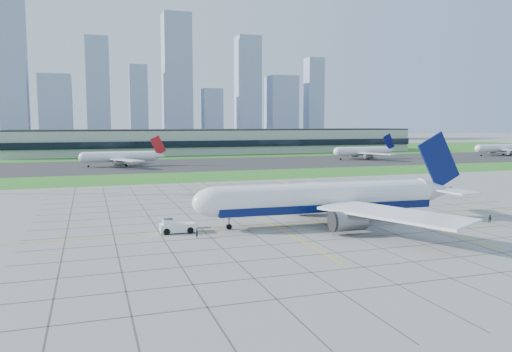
{
  "coord_description": "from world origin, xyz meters",
  "views": [
    {
      "loc": [
        -43.52,
        -91.1,
        19.9
      ],
      "look_at": [
        -5.26,
        23.29,
        7.0
      ],
      "focal_mm": 35.0,
      "sensor_mm": 36.0,
      "label": 1
    }
  ],
  "objects_px": {
    "distant_jet_1": "(121,157)",
    "distant_jet_3": "(503,148)",
    "pushback_tug": "(176,226)",
    "crew_far": "(490,219)",
    "distant_jet_2": "(363,151)",
    "crew_near": "(197,234)",
    "airliner": "(327,199)"
  },
  "relations": [
    {
      "from": "distant_jet_1",
      "to": "distant_jet_3",
      "type": "height_order",
      "value": "same"
    },
    {
      "from": "distant_jet_1",
      "to": "distant_jet_3",
      "type": "bearing_deg",
      "value": 1.41
    },
    {
      "from": "pushback_tug",
      "to": "distant_jet_1",
      "type": "bearing_deg",
      "value": 92.52
    },
    {
      "from": "pushback_tug",
      "to": "crew_far",
      "type": "height_order",
      "value": "pushback_tug"
    },
    {
      "from": "distant_jet_2",
      "to": "distant_jet_3",
      "type": "distance_m",
      "value": 98.12
    },
    {
      "from": "distant_jet_3",
      "to": "distant_jet_2",
      "type": "bearing_deg",
      "value": -179.19
    },
    {
      "from": "crew_near",
      "to": "crew_far",
      "type": "distance_m",
      "value": 58.4
    },
    {
      "from": "distant_jet_2",
      "to": "distant_jet_3",
      "type": "xyz_separation_m",
      "value": [
        98.11,
        1.39,
        0.0
      ]
    },
    {
      "from": "airliner",
      "to": "distant_jet_2",
      "type": "relative_size",
      "value": 1.37
    },
    {
      "from": "distant_jet_1",
      "to": "distant_jet_2",
      "type": "height_order",
      "value": "same"
    },
    {
      "from": "airliner",
      "to": "distant_jet_1",
      "type": "distance_m",
      "value": 150.5
    },
    {
      "from": "crew_far",
      "to": "distant_jet_3",
      "type": "height_order",
      "value": "distant_jet_3"
    },
    {
      "from": "crew_near",
      "to": "pushback_tug",
      "type": "bearing_deg",
      "value": 73.16
    },
    {
      "from": "distant_jet_2",
      "to": "crew_far",
      "type": "bearing_deg",
      "value": -112.42
    },
    {
      "from": "crew_far",
      "to": "distant_jet_2",
      "type": "distance_m",
      "value": 174.67
    },
    {
      "from": "crew_near",
      "to": "distant_jet_1",
      "type": "distance_m",
      "value": 151.7
    },
    {
      "from": "crew_far",
      "to": "distant_jet_1",
      "type": "height_order",
      "value": "distant_jet_1"
    },
    {
      "from": "crew_far",
      "to": "distant_jet_2",
      "type": "relative_size",
      "value": 0.04
    },
    {
      "from": "airliner",
      "to": "distant_jet_3",
      "type": "distance_m",
      "value": 248.41
    },
    {
      "from": "pushback_tug",
      "to": "crew_near",
      "type": "relative_size",
      "value": 5.84
    },
    {
      "from": "airliner",
      "to": "crew_near",
      "type": "height_order",
      "value": "airliner"
    },
    {
      "from": "crew_far",
      "to": "distant_jet_3",
      "type": "xyz_separation_m",
      "value": [
        164.72,
        162.82,
        3.64
      ]
    },
    {
      "from": "crew_far",
      "to": "airliner",
      "type": "bearing_deg",
      "value": -162.17
    },
    {
      "from": "distant_jet_3",
      "to": "distant_jet_1",
      "type": "bearing_deg",
      "value": -178.59
    },
    {
      "from": "airliner",
      "to": "pushback_tug",
      "type": "xyz_separation_m",
      "value": [
        -29.84,
        1.26,
        -3.8
      ]
    },
    {
      "from": "airliner",
      "to": "pushback_tug",
      "type": "relative_size",
      "value": 6.23
    },
    {
      "from": "crew_far",
      "to": "distant_jet_2",
      "type": "bearing_deg",
      "value": 103.09
    },
    {
      "from": "crew_near",
      "to": "distant_jet_2",
      "type": "bearing_deg",
      "value": 7.95
    },
    {
      "from": "pushback_tug",
      "to": "distant_jet_2",
      "type": "xyz_separation_m",
      "value": [
        127.49,
        150.27,
        3.33
      ]
    },
    {
      "from": "pushback_tug",
      "to": "distant_jet_2",
      "type": "distance_m",
      "value": 197.1
    },
    {
      "from": "distant_jet_1",
      "to": "airliner",
      "type": "bearing_deg",
      "value": -78.28
    },
    {
      "from": "pushback_tug",
      "to": "crew_near",
      "type": "distance_m",
      "value": 6.18
    }
  ]
}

